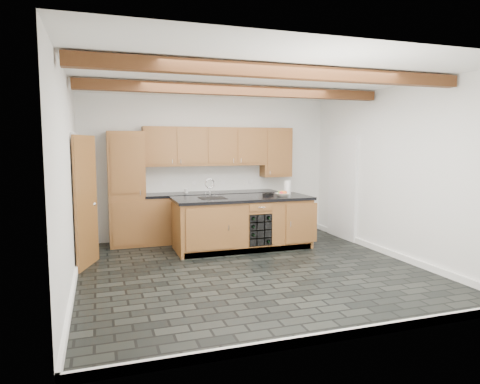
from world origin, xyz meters
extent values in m
plane|color=black|center=(0.00, 0.00, 0.00)|extent=(5.00, 5.00, 0.00)
plane|color=white|center=(0.00, 2.50, 1.40)|extent=(5.00, 0.00, 5.00)
plane|color=white|center=(-2.50, 0.00, 1.40)|extent=(0.00, 5.00, 5.00)
plane|color=white|center=(2.50, 0.00, 1.40)|extent=(0.00, 5.00, 5.00)
plane|color=white|center=(0.00, 0.00, 2.80)|extent=(5.00, 5.00, 0.00)
cube|color=#4F2E14|center=(0.00, -1.20, 2.70)|extent=(4.90, 0.15, 0.15)
cube|color=#4F2E14|center=(0.00, 0.60, 2.70)|extent=(4.90, 0.15, 0.15)
cube|color=white|center=(-2.48, 0.00, 0.05)|extent=(0.04, 5.00, 0.10)
cube|color=white|center=(2.48, 0.00, 0.05)|extent=(0.04, 5.00, 0.10)
cube|color=white|center=(0.00, -2.48, 0.05)|extent=(5.00, 0.04, 0.10)
cube|color=white|center=(-2.47, 1.30, 1.02)|extent=(0.06, 0.94, 2.04)
cube|color=brown|center=(-2.32, 0.95, 1.00)|extent=(0.31, 0.77, 2.00)
cube|color=white|center=(2.47, 1.50, 1.02)|extent=(0.06, 0.98, 2.04)
cube|color=black|center=(2.50, 1.50, 1.00)|extent=(0.02, 0.86, 1.96)
cube|color=brown|center=(-1.65, 2.20, 1.05)|extent=(0.65, 0.60, 2.10)
cube|color=brown|center=(-0.02, 2.20, 0.44)|extent=(2.60, 0.60, 0.88)
cube|color=black|center=(-0.02, 2.20, 0.91)|extent=(2.64, 0.62, 0.05)
cube|color=white|center=(-0.02, 2.49, 1.19)|extent=(2.60, 0.02, 0.52)
cube|color=brown|center=(-0.12, 2.33, 1.83)|extent=(2.40, 0.35, 0.75)
cube|color=brown|center=(1.38, 2.33, 1.70)|extent=(0.60, 0.35, 1.00)
cube|color=brown|center=(0.30, 1.30, 0.44)|extent=(2.40, 0.90, 0.88)
cube|color=black|center=(0.30, 1.30, 0.91)|extent=(2.46, 0.96, 0.05)
cube|color=brown|center=(-0.42, 0.84, 0.48)|extent=(0.80, 0.02, 0.70)
cube|color=brown|center=(1.25, 0.84, 0.48)|extent=(0.60, 0.02, 0.70)
cube|color=black|center=(0.48, 0.99, 0.40)|extent=(0.42, 0.30, 0.56)
cylinder|color=black|center=(0.34, 0.95, 0.33)|extent=(0.07, 0.26, 0.07)
cylinder|color=black|center=(0.34, 0.95, 0.47)|extent=(0.07, 0.26, 0.07)
cylinder|color=black|center=(0.62, 0.95, 0.61)|extent=(0.07, 0.26, 0.07)
cylinder|color=black|center=(0.34, 0.95, 0.61)|extent=(0.07, 0.26, 0.07)
cylinder|color=black|center=(0.62, 0.95, 0.19)|extent=(0.07, 0.26, 0.07)
cube|color=black|center=(-0.25, 1.30, 0.93)|extent=(0.45, 0.40, 0.02)
cylinder|color=silver|center=(-0.25, 1.48, 1.03)|extent=(0.02, 0.02, 0.20)
torus|color=silver|center=(-0.25, 1.48, 1.17)|extent=(0.18, 0.02, 0.18)
cylinder|color=silver|center=(-0.33, 1.48, 0.97)|extent=(0.02, 0.02, 0.08)
cylinder|color=silver|center=(-0.17, 1.48, 0.97)|extent=(0.02, 0.02, 0.08)
cube|color=black|center=(0.81, 1.33, 0.95)|extent=(0.21, 0.17, 0.04)
cylinder|color=black|center=(0.81, 1.33, 0.98)|extent=(0.12, 0.12, 0.02)
imported|color=silver|center=(1.02, 1.16, 0.96)|extent=(0.28, 0.28, 0.06)
sphere|color=red|center=(1.07, 1.16, 0.99)|extent=(0.07, 0.07, 0.07)
sphere|color=orange|center=(1.04, 1.21, 0.99)|extent=(0.07, 0.07, 0.07)
sphere|color=olive|center=(0.98, 1.19, 0.99)|extent=(0.07, 0.07, 0.07)
sphere|color=red|center=(0.98, 1.13, 0.99)|extent=(0.07, 0.07, 0.07)
sphere|color=#CB5C17|center=(1.04, 1.11, 0.99)|extent=(0.07, 0.07, 0.07)
cylinder|color=white|center=(1.20, 1.34, 1.06)|extent=(0.12, 0.12, 0.26)
imported|color=white|center=(-0.53, 2.20, 0.98)|extent=(0.12, 0.12, 0.09)
camera|label=1|loc=(-2.13, -5.88, 1.85)|focal=32.00mm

